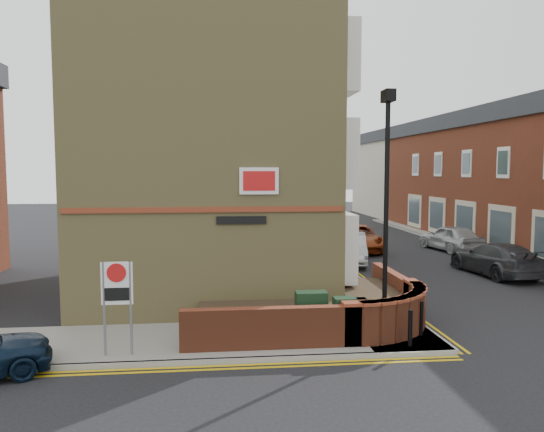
{
  "coord_description": "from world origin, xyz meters",
  "views": [
    {
      "loc": [
        -2.72,
        -11.84,
        4.43
      ],
      "look_at": [
        -1.02,
        4.0,
        3.04
      ],
      "focal_mm": 35.0,
      "sensor_mm": 36.0,
      "label": 1
    }
  ],
  "objects_px": {
    "lamppost": "(386,213)",
    "utility_cabinet_large": "(311,315)",
    "silver_car_near": "(349,248)",
    "zone_sign": "(117,291)"
  },
  "relations": [
    {
      "from": "lamppost",
      "to": "utility_cabinet_large",
      "type": "xyz_separation_m",
      "value": [
        -1.9,
        0.1,
        -2.62
      ]
    },
    {
      "from": "lamppost",
      "to": "silver_car_near",
      "type": "relative_size",
      "value": 1.47
    },
    {
      "from": "lamppost",
      "to": "silver_car_near",
      "type": "xyz_separation_m",
      "value": [
        2.0,
        11.37,
        -2.64
      ]
    },
    {
      "from": "utility_cabinet_large",
      "to": "silver_car_near",
      "type": "relative_size",
      "value": 0.28
    },
    {
      "from": "lamppost",
      "to": "zone_sign",
      "type": "bearing_deg",
      "value": -173.93
    },
    {
      "from": "silver_car_near",
      "to": "lamppost",
      "type": "bearing_deg",
      "value": -87.68
    },
    {
      "from": "zone_sign",
      "to": "silver_car_near",
      "type": "xyz_separation_m",
      "value": [
        8.6,
        12.07,
        -0.94
      ]
    },
    {
      "from": "utility_cabinet_large",
      "to": "zone_sign",
      "type": "height_order",
      "value": "zone_sign"
    },
    {
      "from": "silver_car_near",
      "to": "utility_cabinet_large",
      "type": "bearing_deg",
      "value": -96.8
    },
    {
      "from": "utility_cabinet_large",
      "to": "zone_sign",
      "type": "distance_m",
      "value": 4.86
    }
  ]
}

